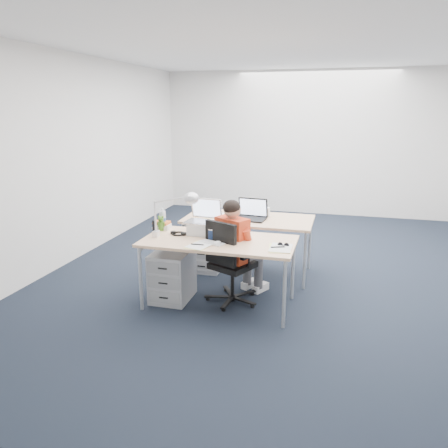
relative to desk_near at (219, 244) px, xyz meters
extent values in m
plane|color=black|center=(0.62, 1.12, -0.68)|extent=(7.00, 7.00, 0.00)
cube|color=silver|center=(0.62, 4.62, 0.72)|extent=(6.00, 0.02, 2.80)
cube|color=silver|center=(0.62, -2.38, 0.72)|extent=(6.00, 0.02, 2.80)
cube|color=silver|center=(-2.38, 1.12, 0.72)|extent=(0.02, 7.00, 2.80)
cube|color=white|center=(0.62, 1.12, 2.12)|extent=(6.00, 7.00, 0.01)
cube|color=#DDAA7F|center=(0.00, 0.00, 0.03)|extent=(1.60, 0.80, 0.03)
cylinder|color=#B7BABC|center=(-0.75, -0.35, -0.33)|extent=(0.04, 0.04, 0.70)
cylinder|color=#B7BABC|center=(0.75, -0.35, -0.33)|extent=(0.04, 0.04, 0.70)
cylinder|color=#B7BABC|center=(-0.75, 0.35, -0.33)|extent=(0.04, 0.04, 0.70)
cylinder|color=#B7BABC|center=(0.75, 0.35, -0.33)|extent=(0.04, 0.04, 0.70)
cube|color=#DDAA7F|center=(0.10, 1.01, 0.03)|extent=(1.60, 0.80, 0.03)
cylinder|color=#B7BABC|center=(-0.65, 0.66, -0.33)|extent=(0.04, 0.04, 0.70)
cylinder|color=#B7BABC|center=(0.85, 0.66, -0.33)|extent=(0.04, 0.04, 0.70)
cylinder|color=#B7BABC|center=(-0.65, 1.36, -0.33)|extent=(0.04, 0.04, 0.70)
cylinder|color=#B7BABC|center=(0.85, 1.36, -0.33)|extent=(0.04, 0.04, 0.70)
cylinder|color=black|center=(0.12, 0.12, -0.46)|extent=(0.04, 0.04, 0.36)
cube|color=black|center=(0.12, 0.12, -0.26)|extent=(0.53, 0.53, 0.06)
cube|color=black|center=(0.04, -0.06, 0.03)|extent=(0.37, 0.20, 0.46)
cube|color=red|center=(0.11, 0.13, 0.02)|extent=(0.40, 0.33, 0.48)
sphere|color=tan|center=(0.11, 0.13, 0.35)|extent=(0.19, 0.19, 0.19)
cube|color=#ABADB0|center=(-0.54, 0.00, -0.41)|extent=(0.40, 0.50, 0.55)
cube|color=#ABADB0|center=(-0.45, 1.02, -0.41)|extent=(0.40, 0.50, 0.55)
cube|color=white|center=(-0.04, -0.14, 0.05)|extent=(0.29, 0.20, 0.01)
ellipsoid|color=white|center=(0.03, -0.17, 0.06)|extent=(0.10, 0.12, 0.04)
cylinder|color=#14203F|center=(-0.07, -0.01, 0.11)|extent=(0.09, 0.09, 0.12)
cylinder|color=silver|center=(-0.75, 0.27, 0.16)|extent=(0.09, 0.09, 0.24)
cube|color=silver|center=(-0.75, 0.25, 0.09)|extent=(0.21, 0.18, 0.09)
cube|color=black|center=(-0.75, 0.04, 0.12)|extent=(0.05, 0.04, 0.15)
cube|color=#FFFC93|center=(-0.13, -0.25, 0.05)|extent=(0.26, 0.32, 0.01)
cube|color=#FFFC93|center=(0.66, -0.13, 0.05)|extent=(0.23, 0.31, 0.01)
cylinder|color=white|center=(0.31, 1.16, 0.10)|extent=(0.10, 0.10, 0.11)
cube|color=white|center=(-0.36, 1.01, 0.05)|extent=(0.25, 0.33, 0.01)
camera|label=1|loc=(1.21, -4.22, 1.38)|focal=35.00mm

